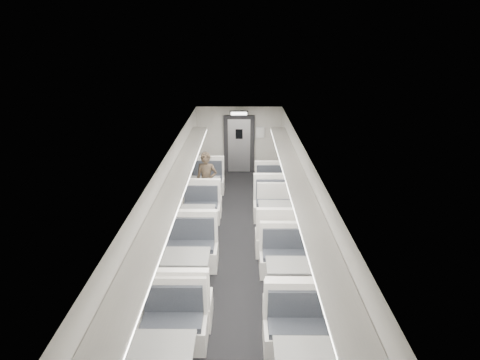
{
  "coord_description": "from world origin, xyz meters",
  "views": [
    {
      "loc": [
        0.11,
        -7.06,
        4.82
      ],
      "look_at": [
        0.06,
        1.95,
        1.25
      ],
      "focal_mm": 28.0,
      "sensor_mm": 36.0,
      "label": 1
    }
  ],
  "objects_px": {
    "booth_left_a": "(205,191)",
    "booth_left_b": "(198,222)",
    "booth_left_c": "(185,273)",
    "booth_right_b": "(277,219)",
    "passenger": "(207,181)",
    "booth_right_a": "(272,193)",
    "booth_right_c": "(288,280)",
    "vestibule_door": "(239,145)",
    "exit_sign": "(239,113)"
  },
  "relations": [
    {
      "from": "booth_left_b",
      "to": "exit_sign",
      "type": "distance_m",
      "value": 4.66
    },
    {
      "from": "passenger",
      "to": "vestibule_door",
      "type": "distance_m",
      "value": 3.21
    },
    {
      "from": "booth_left_a",
      "to": "booth_left_c",
      "type": "relative_size",
      "value": 0.92
    },
    {
      "from": "booth_left_a",
      "to": "exit_sign",
      "type": "xyz_separation_m",
      "value": [
        1.0,
        2.19,
        1.9
      ]
    },
    {
      "from": "booth_right_c",
      "to": "passenger",
      "type": "height_order",
      "value": "passenger"
    },
    {
      "from": "booth_left_b",
      "to": "booth_right_b",
      "type": "xyz_separation_m",
      "value": [
        2.0,
        0.04,
        0.05
      ]
    },
    {
      "from": "booth_left_a",
      "to": "booth_right_a",
      "type": "xyz_separation_m",
      "value": [
        2.0,
        -0.09,
        -0.03
      ]
    },
    {
      "from": "booth_right_a",
      "to": "vestibule_door",
      "type": "bearing_deg",
      "value": 109.89
    },
    {
      "from": "booth_left_c",
      "to": "booth_right_c",
      "type": "distance_m",
      "value": 2.01
    },
    {
      "from": "booth_left_b",
      "to": "booth_right_c",
      "type": "xyz_separation_m",
      "value": [
        2.0,
        -2.37,
        0.0
      ]
    },
    {
      "from": "booth_right_a",
      "to": "booth_right_b",
      "type": "xyz_separation_m",
      "value": [
        0.0,
        -1.82,
        0.06
      ]
    },
    {
      "from": "booth_left_b",
      "to": "passenger",
      "type": "relative_size",
      "value": 1.22
    },
    {
      "from": "booth_left_a",
      "to": "exit_sign",
      "type": "bearing_deg",
      "value": 65.43
    },
    {
      "from": "booth_left_a",
      "to": "booth_left_c",
      "type": "distance_m",
      "value": 4.18
    },
    {
      "from": "booth_left_b",
      "to": "booth_left_c",
      "type": "relative_size",
      "value": 0.89
    },
    {
      "from": "booth_left_a",
      "to": "booth_right_a",
      "type": "relative_size",
      "value": 1.09
    },
    {
      "from": "booth_left_b",
      "to": "booth_right_c",
      "type": "relative_size",
      "value": 0.99
    },
    {
      "from": "booth_left_a",
      "to": "booth_left_c",
      "type": "height_order",
      "value": "booth_left_c"
    },
    {
      "from": "booth_left_c",
      "to": "exit_sign",
      "type": "height_order",
      "value": "exit_sign"
    },
    {
      "from": "booth_right_c",
      "to": "exit_sign",
      "type": "distance_m",
      "value": 6.86
    },
    {
      "from": "booth_right_c",
      "to": "passenger",
      "type": "distance_m",
      "value": 4.39
    },
    {
      "from": "booth_left_b",
      "to": "booth_right_a",
      "type": "xyz_separation_m",
      "value": [
        2.0,
        1.86,
        -0.02
      ]
    },
    {
      "from": "booth_left_b",
      "to": "booth_right_b",
      "type": "distance_m",
      "value": 2.0
    },
    {
      "from": "booth_left_a",
      "to": "vestibule_door",
      "type": "height_order",
      "value": "vestibule_door"
    },
    {
      "from": "booth_left_c",
      "to": "vestibule_door",
      "type": "relative_size",
      "value": 1.11
    },
    {
      "from": "booth_right_a",
      "to": "passenger",
      "type": "distance_m",
      "value": 1.99
    },
    {
      "from": "booth_left_c",
      "to": "passenger",
      "type": "distance_m",
      "value": 3.81
    },
    {
      "from": "passenger",
      "to": "booth_left_a",
      "type": "bearing_deg",
      "value": 111.03
    },
    {
      "from": "exit_sign",
      "to": "vestibule_door",
      "type": "bearing_deg",
      "value": 90.0
    },
    {
      "from": "passenger",
      "to": "booth_left_c",
      "type": "bearing_deg",
      "value": -83.55
    },
    {
      "from": "booth_right_c",
      "to": "vestibule_door",
      "type": "xyz_separation_m",
      "value": [
        -1.0,
        7.0,
        0.67
      ]
    },
    {
      "from": "booth_left_a",
      "to": "booth_left_b",
      "type": "bearing_deg",
      "value": -90.0
    },
    {
      "from": "booth_right_b",
      "to": "vestibule_door",
      "type": "distance_m",
      "value": 4.73
    },
    {
      "from": "booth_left_b",
      "to": "booth_right_b",
      "type": "bearing_deg",
      "value": 1.13
    },
    {
      "from": "booth_left_a",
      "to": "exit_sign",
      "type": "distance_m",
      "value": 3.06
    },
    {
      "from": "booth_right_b",
      "to": "passenger",
      "type": "relative_size",
      "value": 1.37
    },
    {
      "from": "booth_right_c",
      "to": "booth_left_c",
      "type": "bearing_deg",
      "value": 175.77
    },
    {
      "from": "booth_right_a",
      "to": "booth_right_b",
      "type": "relative_size",
      "value": 0.84
    },
    {
      "from": "booth_left_c",
      "to": "vestibule_door",
      "type": "bearing_deg",
      "value": 81.7
    },
    {
      "from": "booth_left_c",
      "to": "booth_left_a",
      "type": "bearing_deg",
      "value": 90.0
    },
    {
      "from": "booth_right_b",
      "to": "booth_right_a",
      "type": "bearing_deg",
      "value": 90.0
    },
    {
      "from": "booth_left_a",
      "to": "booth_right_a",
      "type": "height_order",
      "value": "booth_left_a"
    },
    {
      "from": "booth_left_b",
      "to": "passenger",
      "type": "bearing_deg",
      "value": 86.6
    },
    {
      "from": "booth_left_c",
      "to": "passenger",
      "type": "xyz_separation_m",
      "value": [
        0.09,
        3.78,
        0.43
      ]
    },
    {
      "from": "booth_left_b",
      "to": "booth_right_b",
      "type": "height_order",
      "value": "booth_right_b"
    },
    {
      "from": "booth_left_b",
      "to": "exit_sign",
      "type": "relative_size",
      "value": 3.34
    },
    {
      "from": "booth_left_b",
      "to": "passenger",
      "type": "xyz_separation_m",
      "value": [
        0.09,
        1.56,
        0.48
      ]
    },
    {
      "from": "booth_left_a",
      "to": "passenger",
      "type": "xyz_separation_m",
      "value": [
        0.09,
        -0.39,
        0.47
      ]
    },
    {
      "from": "booth_left_b",
      "to": "booth_left_a",
      "type": "bearing_deg",
      "value": 90.0
    },
    {
      "from": "booth_left_b",
      "to": "booth_right_c",
      "type": "height_order",
      "value": "booth_right_c"
    }
  ]
}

